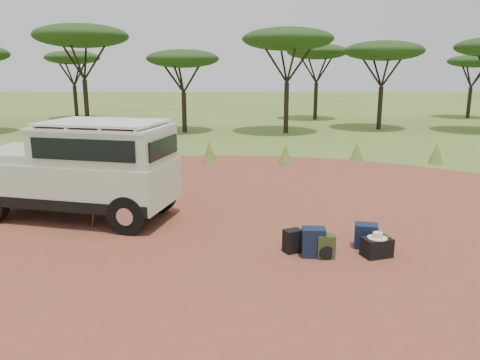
{
  "coord_description": "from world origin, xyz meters",
  "views": [
    {
      "loc": [
        1.07,
        -9.66,
        3.65
      ],
      "look_at": [
        1.16,
        1.52,
        1.0
      ],
      "focal_mm": 35.0,
      "sensor_mm": 36.0,
      "label": 1
    }
  ],
  "objects_px": {
    "walking_staff": "(94,200)",
    "hard_case": "(377,247)",
    "backpack_olive": "(326,246)",
    "duffel_navy": "(366,236)",
    "backpack_navy": "(313,242)",
    "safari_vehicle": "(81,172)",
    "backpack_black": "(293,241)"
  },
  "relations": [
    {
      "from": "backpack_black",
      "to": "backpack_navy",
      "type": "distance_m",
      "value": 0.45
    },
    {
      "from": "safari_vehicle",
      "to": "backpack_olive",
      "type": "bearing_deg",
      "value": -11.3
    },
    {
      "from": "safari_vehicle",
      "to": "duffel_navy",
      "type": "bearing_deg",
      "value": -3.87
    },
    {
      "from": "hard_case",
      "to": "walking_staff",
      "type": "bearing_deg",
      "value": 147.2
    },
    {
      "from": "safari_vehicle",
      "to": "hard_case",
      "type": "xyz_separation_m",
      "value": [
        6.65,
        -2.61,
        -0.99
      ]
    },
    {
      "from": "backpack_black",
      "to": "hard_case",
      "type": "distance_m",
      "value": 1.67
    },
    {
      "from": "backpack_olive",
      "to": "hard_case",
      "type": "xyz_separation_m",
      "value": [
        1.03,
        0.06,
        -0.05
      ]
    },
    {
      "from": "safari_vehicle",
      "to": "hard_case",
      "type": "bearing_deg",
      "value": -7.33
    },
    {
      "from": "walking_staff",
      "to": "hard_case",
      "type": "xyz_separation_m",
      "value": [
        6.09,
        -1.68,
        -0.52
      ]
    },
    {
      "from": "backpack_olive",
      "to": "duffel_navy",
      "type": "distance_m",
      "value": 1.08
    },
    {
      "from": "safari_vehicle",
      "to": "backpack_olive",
      "type": "xyz_separation_m",
      "value": [
        5.63,
        -2.67,
        -0.94
      ]
    },
    {
      "from": "backpack_navy",
      "to": "duffel_navy",
      "type": "xyz_separation_m",
      "value": [
        1.18,
        0.46,
        -0.04
      ]
    },
    {
      "from": "backpack_olive",
      "to": "hard_case",
      "type": "relative_size",
      "value": 0.88
    },
    {
      "from": "safari_vehicle",
      "to": "walking_staff",
      "type": "bearing_deg",
      "value": -44.5
    },
    {
      "from": "backpack_navy",
      "to": "duffel_navy",
      "type": "distance_m",
      "value": 1.26
    },
    {
      "from": "backpack_navy",
      "to": "backpack_olive",
      "type": "relative_size",
      "value": 1.24
    },
    {
      "from": "safari_vehicle",
      "to": "backpack_black",
      "type": "relative_size",
      "value": 11.06
    },
    {
      "from": "backpack_black",
      "to": "backpack_navy",
      "type": "bearing_deg",
      "value": -54.65
    },
    {
      "from": "duffel_navy",
      "to": "backpack_olive",
      "type": "bearing_deg",
      "value": -137.85
    },
    {
      "from": "safari_vehicle",
      "to": "backpack_navy",
      "type": "distance_m",
      "value": 6.05
    },
    {
      "from": "backpack_black",
      "to": "hard_case",
      "type": "height_order",
      "value": "backpack_black"
    },
    {
      "from": "backpack_navy",
      "to": "hard_case",
      "type": "height_order",
      "value": "backpack_navy"
    },
    {
      "from": "backpack_navy",
      "to": "hard_case",
      "type": "relative_size",
      "value": 1.09
    },
    {
      "from": "backpack_olive",
      "to": "duffel_navy",
      "type": "bearing_deg",
      "value": 32.15
    },
    {
      "from": "walking_staff",
      "to": "backpack_olive",
      "type": "distance_m",
      "value": 5.37
    },
    {
      "from": "walking_staff",
      "to": "hard_case",
      "type": "bearing_deg",
      "value": -51.49
    },
    {
      "from": "hard_case",
      "to": "safari_vehicle",
      "type": "bearing_deg",
      "value": 141.24
    },
    {
      "from": "walking_staff",
      "to": "hard_case",
      "type": "relative_size",
      "value": 2.74
    },
    {
      "from": "backpack_olive",
      "to": "backpack_navy",
      "type": "bearing_deg",
      "value": 163.77
    },
    {
      "from": "safari_vehicle",
      "to": "hard_case",
      "type": "height_order",
      "value": "safari_vehicle"
    },
    {
      "from": "safari_vehicle",
      "to": "backpack_olive",
      "type": "distance_m",
      "value": 6.3
    },
    {
      "from": "backpack_olive",
      "to": "backpack_black",
      "type": "bearing_deg",
      "value": 156.53
    }
  ]
}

